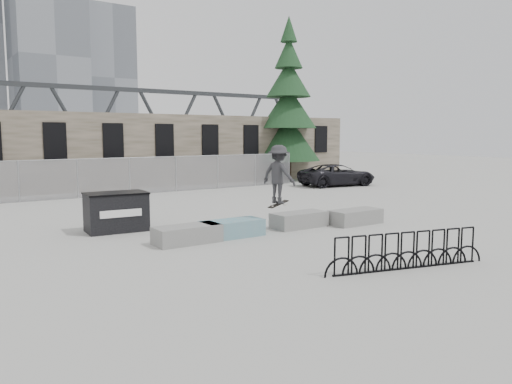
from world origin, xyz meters
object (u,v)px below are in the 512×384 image
planter_center_left (232,228)px  planter_center_right (299,219)px  spruce_tree (288,112)px  dumpster (116,212)px  skateboarder (279,174)px  planter_offset (356,216)px  planter_far_left (187,234)px  bike_rack (407,251)px  suv (337,175)px

planter_center_left → planter_center_right: (2.80, 0.05, 0.00)m
spruce_tree → dumpster: bearing=-144.4°
skateboarder → planter_offset: bearing=-109.5°
planter_offset → planter_far_left: bearing=175.1°
planter_center_right → bike_rack: (-1.34, -5.72, 0.15)m
dumpster → planter_offset: bearing=-21.2°
dumpster → suv: (16.68, 6.82, 0.03)m
planter_offset → dumpster: (-7.61, 3.61, 0.38)m
planter_far_left → dumpster: 3.27m
skateboarder → planter_center_right: bearing=-85.4°
planter_offset → suv: (9.07, 10.44, 0.40)m
dumpster → planter_center_right: bearing=-24.0°
planter_center_left → bike_rack: bike_rack is taller
planter_center_left → spruce_tree: bearing=46.9°
planter_center_right → planter_offset: size_ratio=1.00×
dumpster → bike_rack: (4.17, -8.67, -0.22)m
dumpster → bike_rack: bearing=-60.1°
planter_far_left → spruce_tree: (15.62, 15.01, 4.57)m
planter_offset → skateboarder: (-3.41, 0.14, 1.67)m
planter_center_left → spruce_tree: 20.99m
planter_far_left → dumpster: (-1.10, 3.05, 0.38)m
planter_offset → suv: suv is taller
dumpster → spruce_tree: size_ratio=0.18×
planter_center_left → skateboarder: bearing=-17.5°
suv → dumpster: bearing=121.5°
bike_rack → skateboarder: size_ratio=2.16×
spruce_tree → skateboarder: spruce_tree is taller
planter_far_left → planter_center_right: same height
planter_offset → dumpster: size_ratio=0.96×
planter_center_left → bike_rack: 5.86m
planter_far_left → suv: size_ratio=0.40×
planter_center_left → dumpster: 4.06m
planter_far_left → skateboarder: (3.10, -0.41, 1.67)m
planter_offset → bike_rack: bike_rack is taller
planter_center_left → planter_offset: same height
planter_center_left → spruce_tree: size_ratio=0.17×
planter_center_left → planter_offset: (4.90, -0.61, 0.00)m
planter_far_left → skateboarder: bearing=-7.6°
planter_center_left → suv: size_ratio=0.40×
planter_far_left → suv: bearing=32.4°
planter_offset → suv: bearing=49.0°
bike_rack → suv: 19.92m
planter_offset → suv: 13.83m
dumpster → planter_center_left: bearing=-43.7°
planter_center_right → bike_rack: 5.88m
spruce_tree → skateboarder: (-12.52, -15.42, -2.90)m
planter_center_left → suv: (13.97, 9.82, 0.40)m
suv → skateboarder: 16.23m
planter_center_left → planter_center_right: 2.80m
suv → skateboarder: bearing=138.8°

